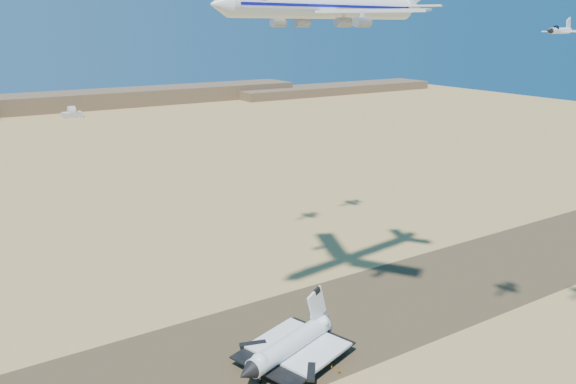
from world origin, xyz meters
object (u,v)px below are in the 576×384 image
shuttle (290,347)px  chase_jet_f (330,15)px  crew_a (320,365)px  crew_b (331,367)px  carrier_747 (321,7)px  chase_jet_a (560,30)px  crew_c (339,371)px  chase_jet_e (269,11)px

shuttle → chase_jet_f: size_ratio=2.27×
crew_a → crew_b: (2.17, -2.30, -0.10)m
crew_a → chase_jet_f: size_ratio=0.11×
carrier_747 → shuttle: bearing=-149.4°
chase_jet_f → chase_jet_a: bearing=-105.7°
crew_b → chase_jet_a: 101.30m
crew_a → shuttle: bearing=57.0°
carrier_747 → chase_jet_a: carrier_747 is taller
crew_b → crew_a: bearing=6.7°
crew_c → chase_jet_e: bearing=-45.0°
chase_jet_e → crew_a: bearing=-125.7°
shuttle → chase_jet_f: chase_jet_f is taller
carrier_747 → chase_jet_e: size_ratio=5.03×
crew_b → chase_jet_e: bearing=-55.0°
chase_jet_f → shuttle: bearing=-140.1°
crew_c → chase_jet_a: bearing=-146.5°
carrier_747 → crew_c: bearing=-119.0°
shuttle → crew_b: 12.52m
chase_jet_a → chase_jet_f: chase_jet_f is taller
crew_a → crew_c: (2.55, -5.30, 0.03)m
chase_jet_a → shuttle: bearing=130.7°
crew_a → crew_c: 5.88m
carrier_747 → chase_jet_f: carrier_747 is taller
carrier_747 → chase_jet_a: 59.14m
crew_a → chase_jet_a: chase_jet_a is taller
shuttle → carrier_747: (19.15, 14.57, 89.78)m
carrier_747 → chase_jet_f: 73.08m
crew_a → chase_jet_e: 122.07m
chase_jet_a → chase_jet_e: bearing=85.2°
carrier_747 → chase_jet_f: size_ratio=4.56×
chase_jet_e → shuttle: bearing=-131.7°
crew_b → carrier_747: bearing=-62.1°
carrier_747 → crew_b: (-11.13, -23.26, -93.87)m
carrier_747 → crew_c: (-10.75, -26.26, -93.74)m
shuttle → crew_c: shuttle is taller
carrier_747 → crew_b: carrier_747 is taller
crew_b → crew_c: bearing=150.6°
shuttle → chase_jet_f: 131.39m
crew_a → chase_jet_f: chase_jet_f is taller
shuttle → chase_jet_a: size_ratio=2.60×
crew_a → carrier_747: bearing=-17.9°
crew_c → chase_jet_e: chase_jet_e is taller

